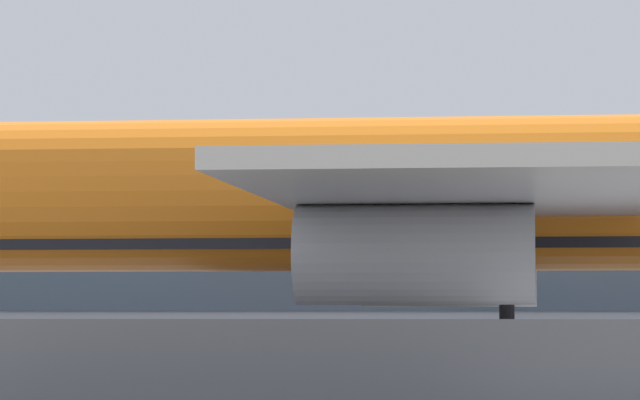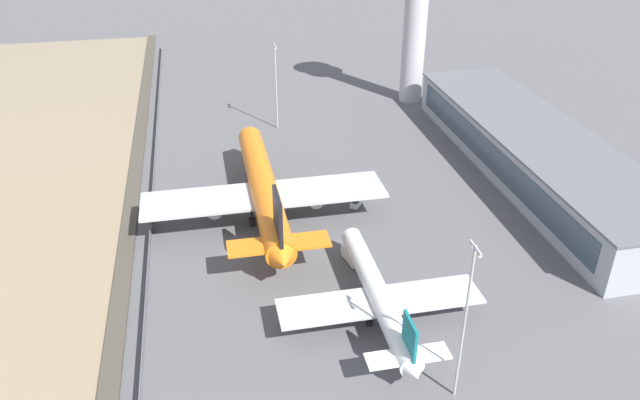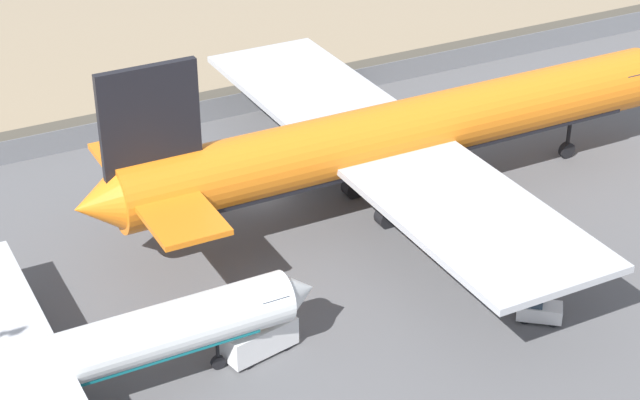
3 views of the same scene
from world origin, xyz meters
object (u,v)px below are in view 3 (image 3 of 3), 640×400
(passenger_jet_white_teal, at_px, (27,373))
(baggage_tug, at_px, (539,310))
(cargo_jet_orange, at_px, (399,136))
(ops_van, at_px, (258,338))

(passenger_jet_white_teal, height_order, baggage_tug, passenger_jet_white_teal)
(cargo_jet_orange, height_order, baggage_tug, cargo_jet_orange)
(cargo_jet_orange, relative_size, ops_van, 10.28)
(passenger_jet_white_teal, height_order, ops_van, passenger_jet_white_teal)
(cargo_jet_orange, bearing_deg, ops_van, 35.23)
(baggage_tug, relative_size, ops_van, 0.63)
(cargo_jet_orange, xyz_separation_m, passenger_jet_white_teal, (34.77, 13.90, -2.21))
(passenger_jet_white_teal, bearing_deg, ops_van, -178.95)
(cargo_jet_orange, bearing_deg, baggage_tug, 90.59)
(ops_van, bearing_deg, baggage_tug, 163.63)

